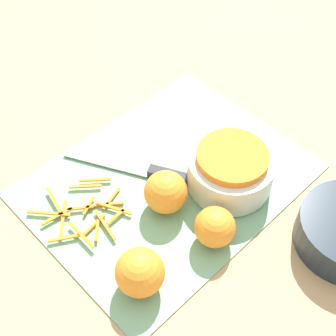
{
  "coord_description": "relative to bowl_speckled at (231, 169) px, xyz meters",
  "views": [
    {
      "loc": [
        0.36,
        0.37,
        0.66
      ],
      "look_at": [
        0.0,
        0.0,
        0.04
      ],
      "focal_mm": 50.0,
      "sensor_mm": 36.0,
      "label": 1
    }
  ],
  "objects": [
    {
      "name": "orange_back",
      "position": [
        0.1,
        0.06,
        -0.0
      ],
      "size": [
        0.07,
        0.07,
        0.07
      ],
      "color": "orange",
      "rests_on": "cutting_board"
    },
    {
      "name": "peel_pile",
      "position": [
        0.22,
        -0.13,
        -0.03
      ],
      "size": [
        0.16,
        0.16,
        0.01
      ],
      "color": "orange",
      "rests_on": "cutting_board"
    },
    {
      "name": "cutting_board",
      "position": [
        0.07,
        -0.08,
        -0.04
      ],
      "size": [
        0.47,
        0.37,
        0.01
      ],
      "color": "#75AD84",
      "rests_on": "ground_plane"
    },
    {
      "name": "ground_plane",
      "position": [
        0.07,
        -0.08,
        -0.04
      ],
      "size": [
        4.0,
        4.0,
        0.0
      ],
      "primitive_type": "plane",
      "color": "tan"
    },
    {
      "name": "orange_left",
      "position": [
        0.24,
        0.04,
        -0.0
      ],
      "size": [
        0.07,
        0.07,
        0.07
      ],
      "color": "orange",
      "rests_on": "cutting_board"
    },
    {
      "name": "knife",
      "position": [
        0.08,
        -0.1,
        -0.03
      ],
      "size": [
        0.15,
        0.25,
        0.02
      ],
      "rotation": [
        0.0,
        0.0,
        -1.09
      ],
      "color": "#232328",
      "rests_on": "cutting_board"
    },
    {
      "name": "orange_right",
      "position": [
        0.11,
        -0.04,
        -0.0
      ],
      "size": [
        0.07,
        0.07,
        0.07
      ],
      "color": "orange",
      "rests_on": "cutting_board"
    },
    {
      "name": "bowl_speckled",
      "position": [
        0.0,
        0.0,
        0.0
      ],
      "size": [
        0.15,
        0.15,
        0.08
      ],
      "color": "silver",
      "rests_on": "cutting_board"
    }
  ]
}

